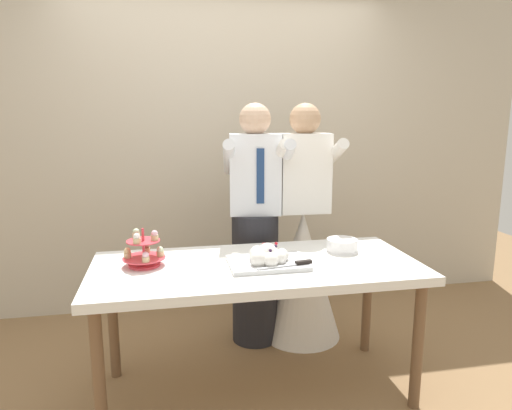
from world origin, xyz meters
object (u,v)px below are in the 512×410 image
at_px(dessert_table, 257,276).
at_px(person_bride, 302,258).
at_px(person_groom, 255,238).
at_px(cupcake_stand, 144,252).
at_px(plate_stack, 342,245).
at_px(main_cake_tray, 267,258).

distance_m(dessert_table, person_bride, 0.78).
relative_size(person_groom, person_bride, 1.00).
xyz_separation_m(cupcake_stand, plate_stack, (1.16, 0.04, -0.04)).
bearing_deg(dessert_table, main_cake_tray, -40.06).
distance_m(plate_stack, person_bride, 0.55).
bearing_deg(plate_stack, main_cake_tray, -161.33).
bearing_deg(person_bride, plate_stack, -79.01).
relative_size(cupcake_stand, person_groom, 0.14).
bearing_deg(dessert_table, person_groom, 79.59).
bearing_deg(person_bride, cupcake_stand, -153.19).
distance_m(dessert_table, main_cake_tray, 0.13).
height_order(dessert_table, cupcake_stand, cupcake_stand).
xyz_separation_m(dessert_table, person_bride, (0.45, 0.62, -0.12)).
xyz_separation_m(main_cake_tray, plate_stack, (0.50, 0.17, -0.00)).
xyz_separation_m(dessert_table, person_groom, (0.11, 0.63, 0.05)).
bearing_deg(cupcake_stand, person_groom, 36.97).
xyz_separation_m(plate_stack, person_groom, (-0.44, 0.50, -0.07)).
xyz_separation_m(dessert_table, main_cake_tray, (0.05, -0.04, 0.12)).
distance_m(dessert_table, person_groom, 0.64).
distance_m(person_groom, person_bride, 0.38).
bearing_deg(person_groom, plate_stack, -48.92).
bearing_deg(person_groom, main_cake_tray, -95.51).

